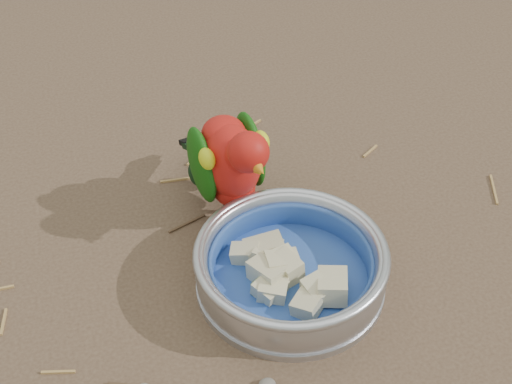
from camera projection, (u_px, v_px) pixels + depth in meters
name	position (u px, v px, depth m)	size (l,w,h in m)	color
ground	(207.00, 321.00, 0.92)	(60.00, 60.00, 0.00)	brown
food_bowl	(290.00, 281.00, 0.95)	(0.23, 0.23, 0.02)	#B2B2BA
bowl_wall	(291.00, 264.00, 0.93)	(0.23, 0.23, 0.04)	#B2B2BA
fruit_wedges	(291.00, 268.00, 0.94)	(0.14, 0.14, 0.03)	#C9BD91
lory_parrot	(231.00, 169.00, 1.00)	(0.09, 0.20, 0.16)	#AD150F
ground_debris	(211.00, 286.00, 0.96)	(0.90, 0.80, 0.01)	#A57E46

